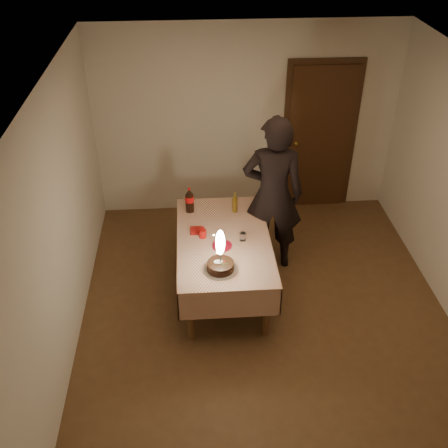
{
  "coord_description": "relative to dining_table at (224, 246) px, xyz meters",
  "views": [
    {
      "loc": [
        -0.75,
        -4.18,
        4.08
      ],
      "look_at": [
        -0.43,
        0.4,
        0.95
      ],
      "focal_mm": 42.0,
      "sensor_mm": 36.0,
      "label": 1
    }
  ],
  "objects": [
    {
      "name": "red_cup",
      "position": [
        -0.23,
        0.05,
        0.15
      ],
      "size": [
        0.08,
        0.08,
        0.1
      ],
      "primitive_type": "cylinder",
      "color": "#A80D0B",
      "rests_on": "dining_table"
    },
    {
      "name": "amber_bottle_right",
      "position": [
        0.17,
        0.54,
        0.22
      ],
      "size": [
        0.06,
        0.06,
        0.25
      ],
      "color": "#5B3F0F",
      "rests_on": "dining_table"
    },
    {
      "name": "photographer",
      "position": [
        0.6,
        0.48,
        0.35
      ],
      "size": [
        0.76,
        0.55,
        1.94
      ],
      "color": "black",
      "rests_on": "ground"
    },
    {
      "name": "dining_table",
      "position": [
        0.0,
        0.0,
        0.0
      ],
      "size": [
        1.02,
        1.72,
        0.72
      ],
      "color": "brown",
      "rests_on": "ground"
    },
    {
      "name": "red_plate",
      "position": [
        -0.03,
        -0.13,
        0.1
      ],
      "size": [
        0.22,
        0.22,
        0.01
      ],
      "primitive_type": "cylinder",
      "color": "#A90B21",
      "rests_on": "dining_table"
    },
    {
      "name": "ground",
      "position": [
        0.43,
        -0.45,
        -0.62
      ],
      "size": [
        4.0,
        4.5,
        0.01
      ],
      "primitive_type": "cube",
      "color": "brown",
      "rests_on": "ground"
    },
    {
      "name": "cola_bottle",
      "position": [
        -0.36,
        0.59,
        0.25
      ],
      "size": [
        0.1,
        0.1,
        0.32
      ],
      "color": "black",
      "rests_on": "dining_table"
    },
    {
      "name": "clear_cup",
      "position": [
        0.21,
        -0.03,
        0.14
      ],
      "size": [
        0.07,
        0.07,
        0.09
      ],
      "primitive_type": "cylinder",
      "color": "white",
      "rests_on": "dining_table"
    },
    {
      "name": "napkin_stack",
      "position": [
        -0.29,
        0.16,
        0.11
      ],
      "size": [
        0.15,
        0.15,
        0.02
      ],
      "primitive_type": "cube",
      "color": "#A51512",
      "rests_on": "dining_table"
    },
    {
      "name": "room_shell",
      "position": [
        0.46,
        -0.37,
        1.03
      ],
      "size": [
        4.04,
        4.54,
        2.62
      ],
      "color": "beige",
      "rests_on": "ground"
    },
    {
      "name": "birthday_cake",
      "position": [
        -0.07,
        -0.53,
        0.22
      ],
      "size": [
        0.34,
        0.34,
        0.48
      ],
      "color": "white",
      "rests_on": "dining_table"
    }
  ]
}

